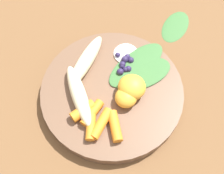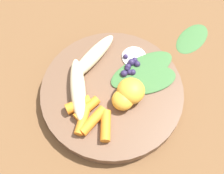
# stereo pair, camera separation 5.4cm
# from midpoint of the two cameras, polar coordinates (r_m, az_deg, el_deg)

# --- Properties ---
(ground_plane) EXTENTS (2.40, 2.40, 0.00)m
(ground_plane) POSITION_cam_midpoint_polar(r_m,az_deg,el_deg) (0.58, -2.69, -1.93)
(ground_plane) COLOR brown
(bowl) EXTENTS (0.27, 0.27, 0.03)m
(bowl) POSITION_cam_midpoint_polar(r_m,az_deg,el_deg) (0.56, -2.75, -1.35)
(bowl) COLOR brown
(bowl) RESTS_ON ground_plane
(banana_peeled_left) EXTENTS (0.09, 0.13, 0.03)m
(banana_peeled_left) POSITION_cam_midpoint_polar(r_m,az_deg,el_deg) (0.54, -9.43, -1.80)
(banana_peeled_left) COLOR beige
(banana_peeled_left) RESTS_ON bowl
(banana_peeled_right) EXTENTS (0.06, 0.13, 0.03)m
(banana_peeled_right) POSITION_cam_midpoint_polar(r_m,az_deg,el_deg) (0.57, -7.90, 4.84)
(banana_peeled_right) COLOR beige
(banana_peeled_right) RESTS_ON bowl
(orange_segment_near) EXTENTS (0.05, 0.05, 0.04)m
(orange_segment_near) POSITION_cam_midpoint_polar(r_m,az_deg,el_deg) (0.53, 1.08, 0.00)
(orange_segment_near) COLOR #F4A833
(orange_segment_near) RESTS_ON bowl
(orange_segment_far) EXTENTS (0.04, 0.04, 0.03)m
(orange_segment_far) POSITION_cam_midpoint_polar(r_m,az_deg,el_deg) (0.53, -0.19, -2.37)
(orange_segment_far) COLOR #F4A833
(orange_segment_far) RESTS_ON bowl
(carrot_front) EXTENTS (0.05, 0.05, 0.02)m
(carrot_front) POSITION_cam_midpoint_polar(r_m,az_deg,el_deg) (0.53, -8.69, -4.94)
(carrot_front) COLOR orange
(carrot_front) RESTS_ON bowl
(carrot_mid_left) EXTENTS (0.04, 0.06, 0.02)m
(carrot_mid_left) POSITION_cam_midpoint_polar(r_m,az_deg,el_deg) (0.53, -6.90, -5.39)
(carrot_mid_left) COLOR orange
(carrot_mid_left) RESTS_ON bowl
(carrot_mid_right) EXTENTS (0.02, 0.05, 0.02)m
(carrot_mid_right) POSITION_cam_midpoint_polar(r_m,az_deg,el_deg) (0.52, -7.21, -7.88)
(carrot_mid_right) COLOR orange
(carrot_mid_right) RESTS_ON bowl
(carrot_rear) EXTENTS (0.04, 0.06, 0.02)m
(carrot_rear) POSITION_cam_midpoint_polar(r_m,az_deg,el_deg) (0.52, -5.17, -7.48)
(carrot_rear) COLOR orange
(carrot_rear) RESTS_ON bowl
(carrot_small) EXTENTS (0.04, 0.06, 0.02)m
(carrot_small) POSITION_cam_midpoint_polar(r_m,az_deg,el_deg) (0.51, -2.46, -8.01)
(carrot_small) COLOR orange
(carrot_small) RESTS_ON bowl
(blueberry_pile) EXTENTS (0.04, 0.05, 0.01)m
(blueberry_pile) POSITION_cam_midpoint_polar(r_m,az_deg,el_deg) (0.57, -0.20, 4.35)
(blueberry_pile) COLOR #2D234C
(blueberry_pile) RESTS_ON bowl
(coconut_shred_patch) EXTENTS (0.05, 0.05, 0.00)m
(coconut_shred_patch) POSITION_cam_midpoint_polar(r_m,az_deg,el_deg) (0.59, 0.12, 6.33)
(coconut_shred_patch) COLOR white
(coconut_shred_patch) RESTS_ON bowl
(kale_leaf_left) EXTENTS (0.14, 0.12, 0.00)m
(kale_leaf_left) POSITION_cam_midpoint_polar(r_m,az_deg,el_deg) (0.57, 3.23, 2.41)
(kale_leaf_left) COLOR #3D7038
(kale_leaf_left) RESTS_ON bowl
(kale_leaf_right) EXTENTS (0.13, 0.14, 0.00)m
(kale_leaf_right) POSITION_cam_midpoint_polar(r_m,az_deg,el_deg) (0.58, 2.17, 4.23)
(kale_leaf_right) COLOR #3D7038
(kale_leaf_right) RESTS_ON bowl
(kale_leaf_stray) EXTENTS (0.08, 0.11, 0.01)m
(kale_leaf_stray) POSITION_cam_midpoint_polar(r_m,az_deg,el_deg) (0.68, 10.15, 11.57)
(kale_leaf_stray) COLOR #3D7038
(kale_leaf_stray) RESTS_ON ground_plane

